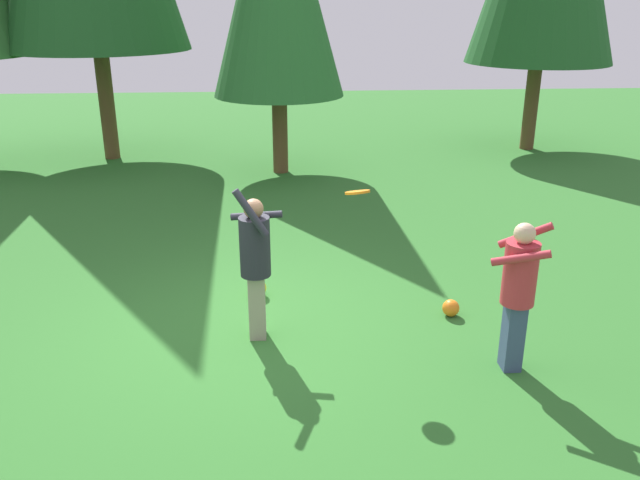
# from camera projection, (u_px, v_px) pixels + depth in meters

# --- Properties ---
(ground_plane) EXTENTS (40.00, 40.00, 0.00)m
(ground_plane) POSITION_uv_depth(u_px,v_px,m) (245.00, 329.00, 7.69)
(ground_plane) COLOR #2D6B28
(person_thrower) EXTENTS (0.58, 0.53, 1.83)m
(person_thrower) POSITION_uv_depth(u_px,v_px,m) (255.00, 257.00, 7.19)
(person_thrower) COLOR gray
(person_thrower) RESTS_ON ground_plane
(person_catcher) EXTENTS (0.69, 0.66, 1.62)m
(person_catcher) POSITION_uv_depth(u_px,v_px,m) (519.00, 285.00, 6.57)
(person_catcher) COLOR #38476B
(person_catcher) RESTS_ON ground_plane
(frisbee) EXTENTS (0.35, 0.35, 0.09)m
(frisbee) POSITION_uv_depth(u_px,v_px,m) (357.00, 192.00, 6.87)
(frisbee) COLOR orange
(ball_yellow) EXTENTS (0.23, 0.23, 0.23)m
(ball_yellow) POSITION_uv_depth(u_px,v_px,m) (258.00, 288.00, 8.49)
(ball_yellow) COLOR yellow
(ball_yellow) RESTS_ON ground_plane
(ball_orange) EXTENTS (0.21, 0.21, 0.21)m
(ball_orange) POSITION_uv_depth(u_px,v_px,m) (451.00, 308.00, 7.98)
(ball_orange) COLOR orange
(ball_orange) RESTS_ON ground_plane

